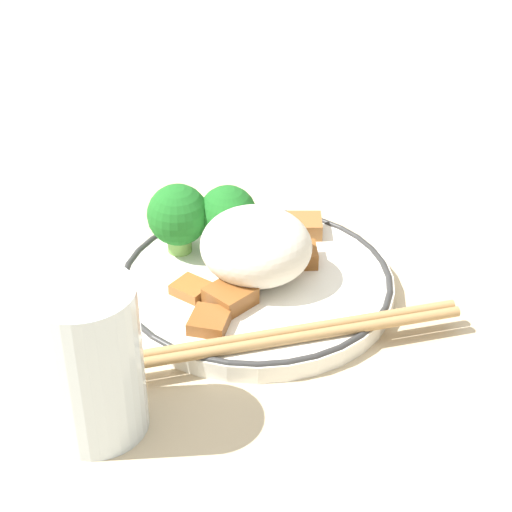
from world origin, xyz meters
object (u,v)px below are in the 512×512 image
Objects in this scene: broccoli_back_left at (228,215)px; drinking_glass at (90,361)px; chopsticks at (298,334)px; broccoli_back_center at (178,216)px; plate at (256,283)px.

drinking_glass reaches higher than broccoli_back_left.
drinking_glass is (-0.11, -0.09, 0.03)m from chopsticks.
chopsticks is 2.12× the size of drinking_glass.
chopsticks is (0.11, -0.09, -0.03)m from broccoli_back_center.
broccoli_back_left reaches higher than plate.
plate is 0.08m from broccoli_back_center.
plate is 0.08m from chopsticks.
broccoli_back_center is at bearing 88.55° from drinking_glass.
broccoli_back_center is (-0.04, -0.01, 0.00)m from broccoli_back_left.
broccoli_back_left is at bearing 128.16° from plate.
broccoli_back_left is 0.20m from drinking_glass.
broccoli_back_center is 0.15m from chopsticks.
drinking_glass is (-0.04, -0.20, 0.01)m from broccoli_back_left.
chopsticks is 0.15m from drinking_glass.
chopsticks is at bearing -57.90° from plate.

